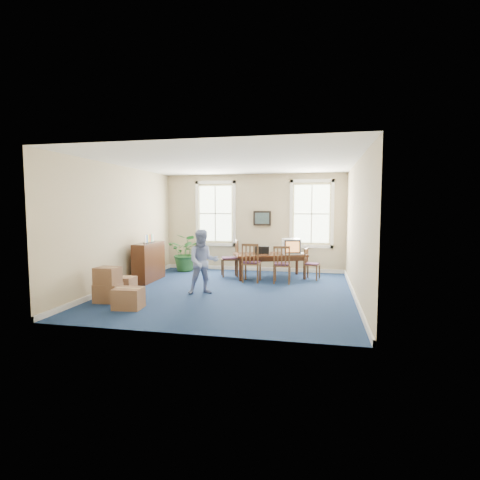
% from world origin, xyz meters
% --- Properties ---
extents(floor, '(6.50, 6.50, 0.00)m').
position_xyz_m(floor, '(0.00, 0.00, 0.00)').
color(floor, navy).
rests_on(floor, ground).
extents(ceiling, '(6.50, 6.50, 0.00)m').
position_xyz_m(ceiling, '(0.00, 0.00, 3.20)').
color(ceiling, white).
rests_on(ceiling, ground).
extents(wall_back, '(6.50, 0.00, 6.50)m').
position_xyz_m(wall_back, '(0.00, 3.25, 1.60)').
color(wall_back, tan).
rests_on(wall_back, ground).
extents(wall_front, '(6.50, 0.00, 6.50)m').
position_xyz_m(wall_front, '(0.00, -3.25, 1.60)').
color(wall_front, tan).
rests_on(wall_front, ground).
extents(wall_left, '(0.00, 6.50, 6.50)m').
position_xyz_m(wall_left, '(-3.00, 0.00, 1.60)').
color(wall_left, tan).
rests_on(wall_left, ground).
extents(wall_right, '(0.00, 6.50, 6.50)m').
position_xyz_m(wall_right, '(3.00, 0.00, 1.60)').
color(wall_right, tan).
rests_on(wall_right, ground).
extents(baseboard_back, '(6.00, 0.04, 0.12)m').
position_xyz_m(baseboard_back, '(0.00, 3.22, 0.06)').
color(baseboard_back, white).
rests_on(baseboard_back, ground).
extents(baseboard_left, '(0.04, 6.50, 0.12)m').
position_xyz_m(baseboard_left, '(-2.97, 0.00, 0.06)').
color(baseboard_left, white).
rests_on(baseboard_left, ground).
extents(baseboard_right, '(0.04, 6.50, 0.12)m').
position_xyz_m(baseboard_right, '(2.97, 0.00, 0.06)').
color(baseboard_right, white).
rests_on(baseboard_right, ground).
extents(window_left, '(1.40, 0.12, 2.20)m').
position_xyz_m(window_left, '(-1.30, 3.23, 1.90)').
color(window_left, white).
rests_on(window_left, ground).
extents(window_right, '(1.40, 0.12, 2.20)m').
position_xyz_m(window_right, '(1.90, 3.23, 1.90)').
color(window_right, white).
rests_on(window_right, ground).
extents(wall_picture, '(0.58, 0.06, 0.48)m').
position_xyz_m(wall_picture, '(0.30, 3.20, 1.75)').
color(wall_picture, black).
rests_on(wall_picture, ground).
extents(conference_table, '(2.32, 1.65, 0.72)m').
position_xyz_m(conference_table, '(0.71, 2.07, 0.36)').
color(conference_table, '#442211').
rests_on(conference_table, ground).
extents(crt_tv, '(0.62, 0.65, 0.46)m').
position_xyz_m(crt_tv, '(1.34, 2.12, 0.95)').
color(crt_tv, '#B7B7BC').
rests_on(crt_tv, conference_table).
extents(game_console, '(0.18, 0.21, 0.04)m').
position_xyz_m(game_console, '(1.63, 2.07, 0.74)').
color(game_console, white).
rests_on(game_console, conference_table).
extents(equipment_bag, '(0.44, 0.30, 0.21)m').
position_xyz_m(equipment_bag, '(0.47, 2.12, 0.83)').
color(equipment_bag, black).
rests_on(equipment_bag, conference_table).
extents(chair_near_left, '(0.50, 0.50, 1.11)m').
position_xyz_m(chair_near_left, '(0.28, 1.35, 0.55)').
color(chair_near_left, brown).
rests_on(chair_near_left, ground).
extents(chair_near_right, '(0.49, 0.49, 1.06)m').
position_xyz_m(chair_near_right, '(1.15, 1.35, 0.53)').
color(chair_near_right, brown).
rests_on(chair_near_right, ground).
extents(chair_end_left, '(0.64, 0.64, 1.11)m').
position_xyz_m(chair_end_left, '(-0.54, 2.07, 0.55)').
color(chair_end_left, brown).
rests_on(chair_end_left, ground).
extents(chair_end_right, '(0.49, 0.49, 0.90)m').
position_xyz_m(chair_end_right, '(1.96, 2.07, 0.45)').
color(chair_end_right, brown).
rests_on(chair_end_right, ground).
extents(man, '(0.94, 0.85, 1.57)m').
position_xyz_m(man, '(-0.61, -0.39, 0.79)').
color(man, '#8698CB').
rests_on(man, ground).
extents(credenza, '(0.42, 1.40, 1.10)m').
position_xyz_m(credenza, '(-2.63, 0.86, 0.55)').
color(credenza, '#442211').
rests_on(credenza, ground).
extents(brochure_rack, '(0.28, 0.58, 0.26)m').
position_xyz_m(brochure_rack, '(-2.61, 0.86, 1.23)').
color(brochure_rack, '#99999E').
rests_on(brochure_rack, credenza).
extents(potted_plant, '(1.23, 1.10, 1.23)m').
position_xyz_m(potted_plant, '(-2.14, 2.66, 0.62)').
color(potted_plant, '#225524').
rests_on(potted_plant, ground).
extents(cardboard_boxes, '(1.49, 1.49, 0.83)m').
position_xyz_m(cardboard_boxes, '(-2.25, -1.48, 0.41)').
color(cardboard_boxes, brown).
rests_on(cardboard_boxes, ground).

